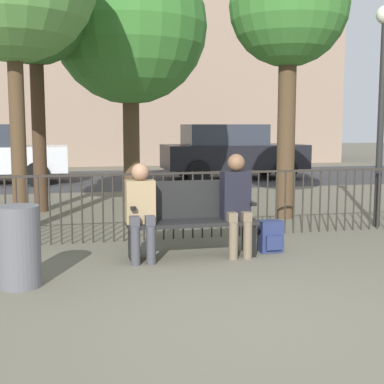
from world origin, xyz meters
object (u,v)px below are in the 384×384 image
object	(u,v)px
tree_0	(130,27)
lamp_post	(383,81)
backpack	(271,237)
tree_3	(289,10)
parked_car_0	(231,151)
trash_bin	(19,247)
seated_person_0	(141,207)
tree_2	(35,11)
seated_person_1	(236,199)
park_bench	(191,216)

from	to	relation	value
tree_0	lamp_post	distance (m)	5.21
backpack	tree_3	xyz separation A→B (m)	(1.16, 2.33, 3.30)
parked_car_0	tree_3	bearing A→B (deg)	-99.24
lamp_post	trash_bin	size ratio (longest dim) A/B	4.18
seated_person_0	lamp_post	world-z (taller)	lamp_post
backpack	trash_bin	world-z (taller)	trash_bin
tree_2	lamp_post	distance (m)	6.10
tree_2	tree_3	xyz separation A→B (m)	(4.15, -1.69, -0.12)
tree_0	lamp_post	xyz separation A→B (m)	(3.46, -3.67, -1.30)
seated_person_1	trash_bin	bearing A→B (deg)	-163.48
tree_2	lamp_post	size ratio (longest dim) A/B	1.37
park_bench	seated_person_0	world-z (taller)	seated_person_0
seated_person_1	tree_0	xyz separation A→B (m)	(-0.70, 4.99, 2.87)
seated_person_0	seated_person_1	world-z (taller)	seated_person_1
park_bench	lamp_post	bearing A→B (deg)	19.91
backpack	trash_bin	xyz separation A→B (m)	(-2.97, -0.81, 0.21)
tree_0	parked_car_0	world-z (taller)	tree_0
tree_3	trash_bin	bearing A→B (deg)	-142.76
backpack	tree_2	xyz separation A→B (m)	(-2.99, 4.02, 3.42)
tree_0	tree_2	size ratio (longest dim) A/B	1.11
park_bench	tree_2	world-z (taller)	tree_2
seated_person_0	parked_car_0	distance (m)	9.89
tree_2	trash_bin	distance (m)	5.80
lamp_post	seated_person_0	bearing A→B (deg)	-161.36
trash_bin	tree_0	bearing A→B (deg)	72.67
backpack	lamp_post	size ratio (longest dim) A/B	0.12
parked_car_0	trash_bin	xyz separation A→B (m)	(-5.22, -9.81, -0.44)
lamp_post	parked_car_0	world-z (taller)	lamp_post
tree_0	tree_3	bearing A→B (deg)	-47.73
seated_person_0	tree_2	bearing A→B (deg)	107.96
backpack	lamp_post	distance (m)	3.32
seated_person_0	tree_0	bearing A→B (deg)	84.59
seated_person_0	lamp_post	bearing A→B (deg)	18.64
tree_0	tree_2	distance (m)	2.01
seated_person_0	parked_car_0	xyz separation A→B (m)	(3.91, 9.08, 0.19)
tree_0	seated_person_0	bearing A→B (deg)	-95.41
backpack	tree_3	distance (m)	4.20
backpack	tree_3	bearing A→B (deg)	63.45
parked_car_0	seated_person_1	bearing A→B (deg)	-106.76
park_bench	parked_car_0	bearing A→B (deg)	69.88
seated_person_0	parked_car_0	world-z (taller)	parked_car_0
seated_person_0	backpack	bearing A→B (deg)	2.83
park_bench	tree_0	distance (m)	5.76
tree_0	trash_bin	bearing A→B (deg)	-107.33
seated_person_1	park_bench	bearing A→B (deg)	167.16
tree_2	parked_car_0	world-z (taller)	tree_2
backpack	parked_car_0	world-z (taller)	parked_car_0
park_bench	seated_person_1	size ratio (longest dim) A/B	1.26
backpack	tree_2	bearing A→B (deg)	126.62
seated_person_0	tree_3	xyz separation A→B (m)	(2.82, 2.41, 2.85)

